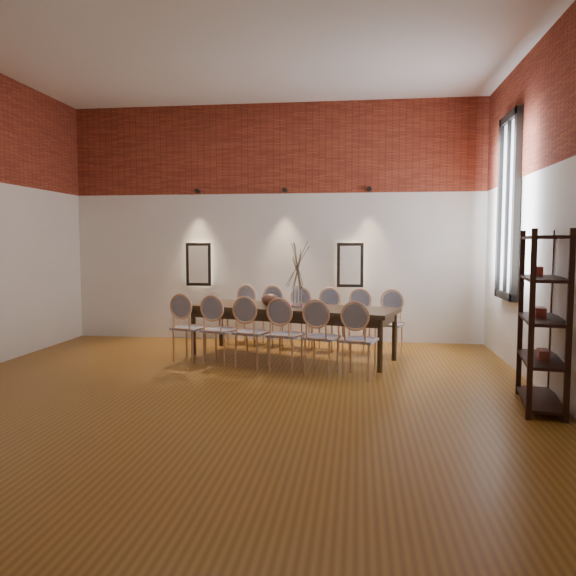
# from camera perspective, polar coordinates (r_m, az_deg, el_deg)

# --- Properties ---
(floor) EXTENTS (7.00, 7.00, 0.02)m
(floor) POSITION_cam_1_polar(r_m,az_deg,el_deg) (6.37, -6.23, -10.69)
(floor) COLOR brown
(floor) RESTS_ON ground
(ceiling) EXTENTS (7.00, 7.00, 0.02)m
(ceiling) POSITION_cam_1_polar(r_m,az_deg,el_deg) (6.58, -6.57, 25.45)
(ceiling) COLOR silver
(ceiling) RESTS_ON ground
(wall_back) EXTENTS (7.00, 0.10, 4.00)m
(wall_back) POSITION_cam_1_polar(r_m,az_deg,el_deg) (9.64, -1.42, 6.57)
(wall_back) COLOR silver
(wall_back) RESTS_ON ground
(wall_front) EXTENTS (7.00, 0.10, 4.00)m
(wall_front) POSITION_cam_1_polar(r_m,az_deg,el_deg) (2.84, -23.76, 11.04)
(wall_front) COLOR silver
(wall_front) RESTS_ON ground
(wall_right) EXTENTS (0.10, 7.00, 4.00)m
(wall_right) POSITION_cam_1_polar(r_m,az_deg,el_deg) (6.35, 26.84, 7.13)
(wall_right) COLOR silver
(wall_right) RESTS_ON ground
(brick_band_back) EXTENTS (7.00, 0.02, 1.50)m
(brick_band_back) POSITION_cam_1_polar(r_m,az_deg,el_deg) (9.69, -1.50, 13.99)
(brick_band_back) COLOR maroon
(brick_band_back) RESTS_ON ground
(brick_band_right) EXTENTS (0.02, 7.00, 1.50)m
(brick_band_right) POSITION_cam_1_polar(r_m,az_deg,el_deg) (6.51, 26.64, 18.21)
(brick_band_right) COLOR maroon
(brick_band_right) RESTS_ON ground
(niche_left) EXTENTS (0.36, 0.06, 0.66)m
(niche_left) POSITION_cam_1_polar(r_m,az_deg,el_deg) (9.82, -9.03, 2.39)
(niche_left) COLOR #FFEAC6
(niche_left) RESTS_ON wall_back
(niche_right) EXTENTS (0.36, 0.06, 0.66)m
(niche_right) POSITION_cam_1_polar(r_m,az_deg,el_deg) (9.43, 6.34, 2.33)
(niche_right) COLOR #FFEAC6
(niche_right) RESTS_ON wall_back
(spot_fixture_left) EXTENTS (0.08, 0.10, 0.08)m
(spot_fixture_left) POSITION_cam_1_polar(r_m,az_deg,el_deg) (9.82, -9.17, 9.69)
(spot_fixture_left) COLOR black
(spot_fixture_left) RESTS_ON wall_back
(spot_fixture_mid) EXTENTS (0.08, 0.10, 0.08)m
(spot_fixture_mid) POSITION_cam_1_polar(r_m,az_deg,el_deg) (9.52, -0.33, 9.92)
(spot_fixture_mid) COLOR black
(spot_fixture_mid) RESTS_ON wall_back
(spot_fixture_right) EXTENTS (0.08, 0.10, 0.08)m
(spot_fixture_right) POSITION_cam_1_polar(r_m,az_deg,el_deg) (9.44, 8.25, 9.91)
(spot_fixture_right) COLOR black
(spot_fixture_right) RESTS_ON wall_back
(window_glass) EXTENTS (0.02, 0.78, 2.38)m
(window_glass) POSITION_cam_1_polar(r_m,az_deg,el_deg) (8.24, 21.57, 7.64)
(window_glass) COLOR silver
(window_glass) RESTS_ON wall_right
(window_frame) EXTENTS (0.08, 0.90, 2.50)m
(window_frame) POSITION_cam_1_polar(r_m,az_deg,el_deg) (8.24, 21.43, 7.65)
(window_frame) COLOR black
(window_frame) RESTS_ON wall_right
(window_mullion) EXTENTS (0.06, 0.06, 2.40)m
(window_mullion) POSITION_cam_1_polar(r_m,az_deg,el_deg) (8.24, 21.43, 7.65)
(window_mullion) COLOR black
(window_mullion) RESTS_ON wall_right
(dining_table) EXTENTS (3.14, 1.78, 0.75)m
(dining_table) POSITION_cam_1_polar(r_m,az_deg,el_deg) (8.17, 0.35, -4.50)
(dining_table) COLOR #352415
(dining_table) RESTS_ON floor
(chair_near_a) EXTENTS (0.55, 0.55, 0.94)m
(chair_near_a) POSITION_cam_1_polar(r_m,az_deg,el_deg) (8.08, -9.99, -3.99)
(chair_near_a) COLOR tan
(chair_near_a) RESTS_ON floor
(chair_near_b) EXTENTS (0.55, 0.55, 0.94)m
(chair_near_b) POSITION_cam_1_polar(r_m,az_deg,el_deg) (7.82, -6.94, -4.24)
(chair_near_b) COLOR tan
(chair_near_b) RESTS_ON floor
(chair_near_c) EXTENTS (0.55, 0.55, 0.94)m
(chair_near_c) POSITION_cam_1_polar(r_m,az_deg,el_deg) (7.58, -3.69, -4.49)
(chair_near_c) COLOR tan
(chair_near_c) RESTS_ON floor
(chair_near_d) EXTENTS (0.55, 0.55, 0.94)m
(chair_near_d) POSITION_cam_1_polar(r_m,az_deg,el_deg) (7.36, -0.23, -4.75)
(chair_near_d) COLOR tan
(chair_near_d) RESTS_ON floor
(chair_near_e) EXTENTS (0.55, 0.55, 0.94)m
(chair_near_e) POSITION_cam_1_polar(r_m,az_deg,el_deg) (7.18, 3.43, -5.00)
(chair_near_e) COLOR tan
(chair_near_e) RESTS_ON floor
(chair_near_f) EXTENTS (0.55, 0.55, 0.94)m
(chair_near_f) POSITION_cam_1_polar(r_m,az_deg,el_deg) (7.02, 7.26, -5.24)
(chair_near_f) COLOR tan
(chair_near_f) RESTS_ON floor
(chair_far_a) EXTENTS (0.55, 0.55, 0.94)m
(chair_far_a) POSITION_cam_1_polar(r_m,az_deg,el_deg) (9.37, -4.81, -2.76)
(chair_far_a) COLOR tan
(chair_far_a) RESTS_ON floor
(chair_far_b) EXTENTS (0.55, 0.55, 0.94)m
(chair_far_b) POSITION_cam_1_polar(r_m,az_deg,el_deg) (9.15, -2.06, -2.93)
(chair_far_b) COLOR tan
(chair_far_b) RESTS_ON floor
(chair_far_c) EXTENTS (0.55, 0.55, 0.94)m
(chair_far_c) POSITION_cam_1_polar(r_m,az_deg,el_deg) (8.94, 0.83, -3.10)
(chair_far_c) COLOR tan
(chair_far_c) RESTS_ON floor
(chair_far_d) EXTENTS (0.55, 0.55, 0.94)m
(chair_far_d) POSITION_cam_1_polar(r_m,az_deg,el_deg) (8.76, 3.84, -3.27)
(chair_far_d) COLOR tan
(chair_far_d) RESTS_ON floor
(chair_far_e) EXTENTS (0.55, 0.55, 0.94)m
(chair_far_e) POSITION_cam_1_polar(r_m,az_deg,el_deg) (8.61, 6.97, -3.43)
(chair_far_e) COLOR tan
(chair_far_e) RESTS_ON floor
(chair_far_f) EXTENTS (0.55, 0.55, 0.94)m
(chair_far_f) POSITION_cam_1_polar(r_m,az_deg,el_deg) (8.48, 10.20, -3.59)
(chair_far_f) COLOR tan
(chair_far_f) RESTS_ON floor
(vase) EXTENTS (0.14, 0.14, 0.30)m
(vase) POSITION_cam_1_polar(r_m,az_deg,el_deg) (8.06, 0.96, -0.86)
(vase) COLOR silver
(vase) RESTS_ON dining_table
(dried_branches) EXTENTS (0.50, 0.50, 0.70)m
(dried_branches) POSITION_cam_1_polar(r_m,az_deg,el_deg) (8.03, 0.96, 2.34)
(dried_branches) COLOR #493D29
(dried_branches) RESTS_ON vase
(bowl) EXTENTS (0.24, 0.24, 0.18)m
(bowl) POSITION_cam_1_polar(r_m,az_deg,el_deg) (8.20, -1.88, -1.20)
(bowl) COLOR #582F23
(bowl) RESTS_ON dining_table
(book) EXTENTS (0.30, 0.25, 0.03)m
(book) POSITION_cam_1_polar(r_m,az_deg,el_deg) (8.16, -0.19, -1.75)
(book) COLOR #942364
(book) RESTS_ON dining_table
(shelving_rack) EXTENTS (0.54, 1.05, 1.80)m
(shelving_rack) POSITION_cam_1_polar(r_m,az_deg,el_deg) (6.19, 24.46, -2.91)
(shelving_rack) COLOR black
(shelving_rack) RESTS_ON floor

